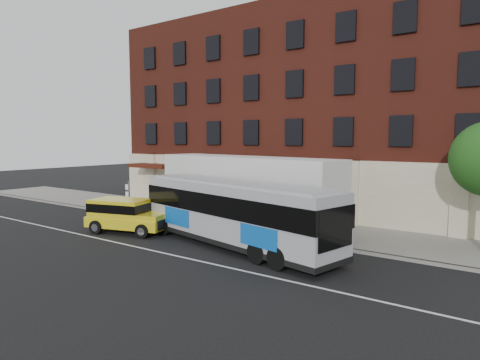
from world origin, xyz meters
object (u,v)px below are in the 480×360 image
Objects in this scene: city_bus at (234,211)px; yellow_suv at (125,213)px; shipping_container at (245,193)px; sign_pole at (128,195)px.

city_bus is 2.39× the size of yellow_suv.
city_bus is at bearing -61.23° from shipping_container.
shipping_container is (4.93, 5.19, 1.06)m from yellow_suv.
sign_pole is at bearing 166.51° from city_bus.
city_bus reaches higher than sign_pole.
shipping_container is at bearing 8.98° from sign_pole.
shipping_container reaches higher than city_bus.
sign_pole is at bearing 138.77° from yellow_suv.
city_bus is at bearing 7.72° from yellow_suv.
sign_pole is 11.84m from city_bus.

